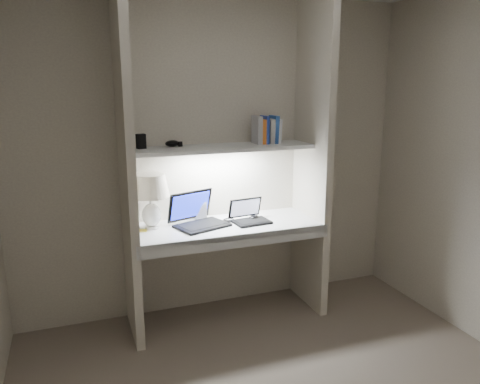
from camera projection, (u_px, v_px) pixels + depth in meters
name	position (u px, v px, depth m)	size (l,w,h in m)	color
back_wall	(215.00, 157.00, 3.75)	(3.20, 0.01, 2.50)	beige
alcove_panel_left	(127.00, 169.00, 3.25)	(0.06, 0.55, 2.50)	beige
alcove_panel_right	(313.00, 158.00, 3.74)	(0.06, 0.55, 2.50)	beige
desk	(227.00, 227.00, 3.61)	(1.40, 0.55, 0.04)	white
desk_apron	(238.00, 241.00, 3.38)	(1.46, 0.03, 0.10)	silver
shelf	(222.00, 148.00, 3.56)	(1.40, 0.36, 0.03)	silver
strip_light	(222.00, 151.00, 3.56)	(0.60, 0.04, 0.01)	white
table_lamp	(150.00, 192.00, 3.44)	(0.28, 0.28, 0.41)	white
laptop_main	(198.00, 218.00, 3.57)	(0.47, 0.43, 0.25)	black
laptop_netbook	(249.00, 217.00, 3.66)	(0.30, 0.27, 0.18)	black
speaker	(200.00, 210.00, 3.75)	(0.10, 0.07, 0.14)	silver
mouse	(254.00, 218.00, 3.72)	(0.10, 0.06, 0.04)	black
cable_coil	(229.00, 220.00, 3.70)	(0.09, 0.09, 0.01)	black
sticky_note	(142.00, 231.00, 3.45)	(0.08, 0.08, 0.00)	yellow
book_row	(266.00, 130.00, 3.69)	(0.21, 0.14, 0.22)	white
shelf_box	(141.00, 141.00, 3.40)	(0.06, 0.04, 0.11)	black
shelf_gadget	(172.00, 143.00, 3.51)	(0.11, 0.08, 0.05)	black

